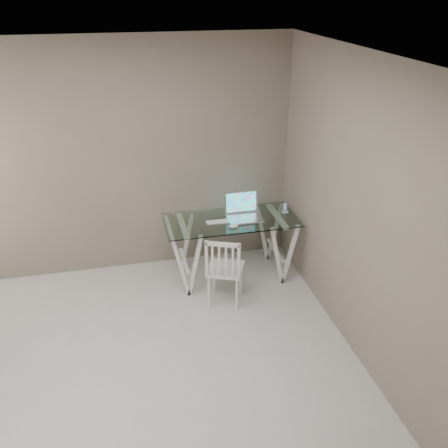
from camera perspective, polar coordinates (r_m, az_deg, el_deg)
The scene contains 7 objects.
room at distance 3.55m, azimuth -12.21°, elevation 1.04°, with size 4.50×4.52×2.71m.
desk at distance 5.80m, azimuth 0.77°, elevation -2.71°, with size 1.50×0.70×0.75m.
chair at distance 5.28m, azimuth 0.04°, elevation -5.04°, with size 0.48×0.48×0.81m.
laptop at distance 5.67m, azimuth 2.18°, elevation 1.45°, with size 0.39×0.32×0.27m.
keyboard at distance 5.56m, azimuth -0.78°, elevation 0.24°, with size 0.26×0.11×0.01m, color silver.
mouse at distance 5.44m, azimuth 1.09°, elevation -0.23°, with size 0.10×0.06×0.03m, color silver.
phone_dock at distance 5.84m, azimuth 6.97°, elevation 1.66°, with size 0.06×0.06×0.12m.
Camera 1 is at (-0.05, -3.20, 3.19)m, focal length 40.00 mm.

